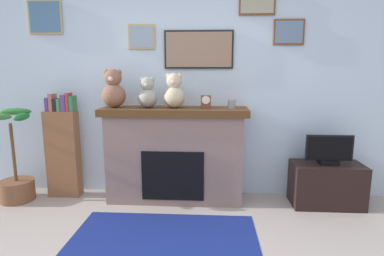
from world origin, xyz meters
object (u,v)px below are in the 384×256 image
television (329,151)px  teddy_bear_cream (114,90)px  bookshelf (63,149)px  potted_plant (14,172)px  teddy_bear_tan (148,94)px  fireplace (175,154)px  tv_stand (326,184)px  mantel_clock (206,102)px  candle_jar (232,104)px  teddy_bear_grey (174,92)px

television → teddy_bear_cream: (-2.38, 0.06, 0.64)m
bookshelf → potted_plant: bookshelf is taller
potted_plant → teddy_bear_tan: 1.79m
television → teddy_bear_tan: (-2.00, 0.06, 0.60)m
potted_plant → television: bearing=1.3°
bookshelf → teddy_bear_tan: size_ratio=3.62×
fireplace → potted_plant: (-1.84, -0.16, -0.21)m
teddy_bear_cream → teddy_bear_tan: bearing=0.0°
fireplace → television: 1.71m
bookshelf → tv_stand: 3.06m
fireplace → teddy_bear_tan: (-0.30, -0.02, 0.69)m
tv_stand → mantel_clock: (-1.35, 0.05, 0.91)m
fireplace → candle_jar: (0.64, -0.02, 0.58)m
fireplace → teddy_bear_grey: teddy_bear_grey is taller
potted_plant → mantel_clock: bearing=3.6°
bookshelf → mantel_clock: (1.69, -0.05, 0.58)m
mantel_clock → teddy_bear_cream: size_ratio=0.33×
television → teddy_bear_cream: size_ratio=1.18×
fireplace → tv_stand: size_ratio=2.15×
candle_jar → teddy_bear_cream: bearing=-180.0°
tv_stand → teddy_bear_tan: teddy_bear_tan is taller
potted_plant → television: 3.55m
bookshelf → candle_jar: 2.05m
teddy_bear_cream → tv_stand: bearing=-1.3°
teddy_bear_cream → teddy_bear_tan: 0.39m
fireplace → teddy_bear_cream: (-0.68, -0.02, 0.73)m
mantel_clock → bookshelf: bearing=178.5°
fireplace → teddy_bear_cream: 0.99m
television → candle_jar: bearing=176.9°
tv_stand → candle_jar: size_ratio=8.17×
fireplace → teddy_bear_cream: size_ratio=3.82×
candle_jar → teddy_bear_tan: (-0.93, -0.00, 0.11)m
bookshelf → teddy_bear_cream: size_ratio=2.89×
fireplace → teddy_bear_grey: size_ratio=4.25×
bookshelf → teddy_bear_tan: bearing=-2.4°
potted_plant → mantel_clock: mantel_clock is taller
tv_stand → teddy_bear_grey: teddy_bear_grey is taller
tv_stand → television: size_ratio=1.50×
tv_stand → teddy_bear_tan: size_ratio=2.21×
teddy_bear_tan → potted_plant: bearing=-174.8°
tv_stand → teddy_bear_grey: size_ratio=1.97×
teddy_bear_cream → teddy_bear_tan: size_ratio=1.25×
mantel_clock → teddy_bear_tan: size_ratio=0.41×
tv_stand → teddy_bear_cream: bearing=178.7°
television → mantel_clock: (-1.35, 0.06, 0.52)m
bookshelf → mantel_clock: size_ratio=8.76×
candle_jar → teddy_bear_cream: 1.33m
television → teddy_bear_cream: 2.47m
teddy_bear_tan → bookshelf: bearing=177.6°
fireplace → potted_plant: 1.85m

